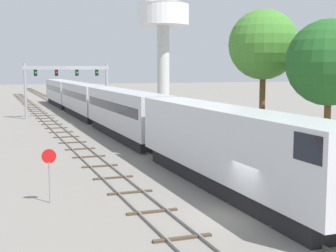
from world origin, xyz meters
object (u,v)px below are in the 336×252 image
object	(u,v)px
passenger_train	(99,104)
signal_gantry	(67,78)
stop_sign	(49,168)
trackside_tree_mid	(263,45)
trackside_tree_left	(329,63)
water_tower	(163,19)

from	to	relation	value
passenger_train	signal_gantry	distance (m)	11.40
stop_sign	signal_gantry	bearing A→B (deg)	80.18
passenger_train	trackside_tree_mid	world-z (taller)	trackside_tree_mid
passenger_train	trackside_tree_left	world-z (taller)	trackside_tree_left
signal_gantry	trackside_tree_left	distance (m)	40.28
signal_gantry	trackside_tree_mid	xyz separation A→B (m)	(13.81, -30.05, 3.56)
water_tower	stop_sign	distance (m)	81.58
signal_gantry	trackside_tree_mid	bearing A→B (deg)	-65.32
water_tower	trackside_tree_mid	bearing A→B (deg)	-100.54
trackside_tree_left	trackside_tree_mid	size ratio (longest dim) A/B	0.89
stop_sign	trackside_tree_left	bearing A→B (deg)	18.28
signal_gantry	stop_sign	world-z (taller)	signal_gantry
signal_gantry	trackside_tree_mid	size ratio (longest dim) A/B	0.96
signal_gantry	water_tower	xyz separation A→B (m)	(24.69, 28.46, 11.69)
passenger_train	signal_gantry	xyz separation A→B (m)	(-2.25, 10.75, 3.05)
trackside_tree_mid	passenger_train	bearing A→B (deg)	120.92
signal_gantry	passenger_train	bearing A→B (deg)	-78.18
stop_sign	trackside_tree_left	distance (m)	25.56
passenger_train	water_tower	size ratio (longest dim) A/B	4.23
water_tower	trackside_tree_left	size ratio (longest dim) A/B	1.95
water_tower	stop_sign	xyz separation A→B (m)	(-32.44, -73.23, -15.47)
signal_gantry	water_tower	distance (m)	39.45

